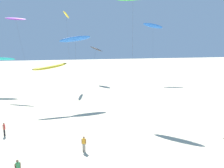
{
  "coord_description": "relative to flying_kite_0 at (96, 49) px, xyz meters",
  "views": [
    {
      "loc": [
        -3.05,
        -3.85,
        11.02
      ],
      "look_at": [
        2.97,
        20.86,
        6.51
      ],
      "focal_mm": 37.69,
      "sensor_mm": 36.0,
      "label": 1
    }
  ],
  "objects": [
    {
      "name": "flying_kite_4",
      "position": [
        -11.78,
        -23.93,
        -2.11
      ],
      "size": [
        5.69,
        5.4,
        8.05
      ],
      "color": "yellow",
      "rests_on": "ground"
    },
    {
      "name": "person_near_right",
      "position": [
        -17.14,
        -34.18,
        -8.4
      ],
      "size": [
        0.25,
        0.5,
        1.66
      ],
      "color": "black",
      "rests_on": "ground"
    },
    {
      "name": "flying_kite_0",
      "position": [
        0.0,
        0.0,
        0.0
      ],
      "size": [
        5.33,
        11.0,
        10.3
      ],
      "color": "black",
      "rests_on": "ground"
    },
    {
      "name": "flying_kite_8",
      "position": [
        -21.65,
        -9.0,
        -1.7
      ],
      "size": [
        6.34,
        9.15,
        8.11
      ],
      "color": "#19B2B7",
      "rests_on": "ground"
    },
    {
      "name": "flying_kite_6",
      "position": [
        -7.84,
        -4.27,
        8.19
      ],
      "size": [
        2.26,
        9.37,
        18.43
      ],
      "color": "yellow",
      "rests_on": "ground"
    },
    {
      "name": "flying_kite_2",
      "position": [
        -18.54,
        -9.37,
        6.54
      ],
      "size": [
        6.33,
        11.51,
        16.44
      ],
      "color": "purple",
      "rests_on": "ground"
    },
    {
      "name": "flying_kite_11",
      "position": [
        -7.24,
        -20.22,
        2.32
      ],
      "size": [
        5.87,
        8.8,
        12.56
      ],
      "color": "blue",
      "rests_on": "ground"
    },
    {
      "name": "flying_kite_7",
      "position": [
        16.07,
        -0.33,
        6.3
      ],
      "size": [
        5.34,
        7.57,
        16.77
      ],
      "color": "blue",
      "rests_on": "ground"
    },
    {
      "name": "person_foreground_walker",
      "position": [
        -8.41,
        -40.55,
        -8.39
      ],
      "size": [
        0.48,
        0.29,
        1.67
      ],
      "color": "slate",
      "rests_on": "ground"
    }
  ]
}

